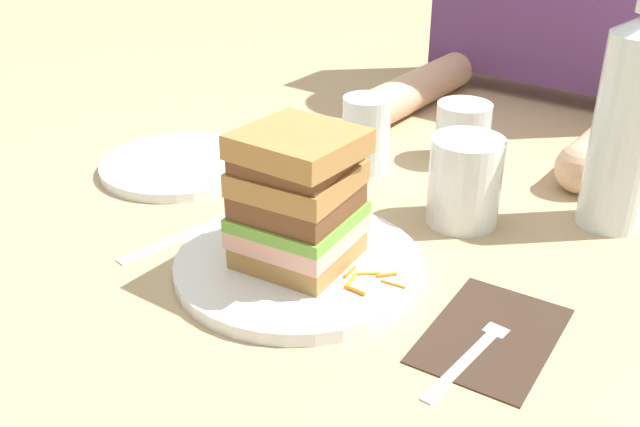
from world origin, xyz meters
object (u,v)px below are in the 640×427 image
fork (480,344)px  empty_tumbler_0 (461,132)px  main_plate (302,266)px  juice_glass (464,186)px  empty_tumbler_1 (366,134)px  sandwich (301,199)px  napkin_dark (492,334)px  water_bottle (627,122)px  knife (193,231)px  side_plate (179,165)px

fork → empty_tumbler_0: empty_tumbler_0 is taller
main_plate → juice_glass: (0.08, 0.19, 0.04)m
main_plate → fork: bearing=-1.3°
empty_tumbler_0 → empty_tumbler_1: (-0.08, -0.10, 0.01)m
sandwich → empty_tumbler_0: (-0.01, 0.35, -0.04)m
main_plate → sandwich: 0.08m
napkin_dark → main_plate: bearing=-174.9°
sandwich → main_plate: bearing=115.1°
fork → water_bottle: size_ratio=0.62×
juice_glass → knife: bearing=-138.2°
knife → juice_glass: 0.31m
water_bottle → side_plate: 0.54m
empty_tumbler_1 → side_plate: empty_tumbler_1 is taller
napkin_dark → empty_tumbler_0: (-0.21, 0.33, 0.04)m
main_plate → empty_tumbler_1: (-0.09, 0.25, 0.04)m
sandwich → empty_tumbler_1: size_ratio=1.44×
main_plate → napkin_dark: size_ratio=1.64×
knife → side_plate: (-0.14, 0.11, 0.00)m
main_plate → side_plate: 0.30m
main_plate → fork: (0.20, -0.00, -0.00)m
napkin_dark → fork: size_ratio=0.92×
main_plate → side_plate: main_plate is taller
sandwich → napkin_dark: 0.21m
main_plate → side_plate: bearing=160.5°
juice_glass → fork: bearing=-58.9°
knife → water_bottle: size_ratio=0.75×
water_bottle → empty_tumbler_1: water_bottle is taller
main_plate → empty_tumbler_0: (-0.01, 0.35, 0.03)m
sandwich → empty_tumbler_0: sandwich is taller
main_plate → napkin_dark: main_plate is taller
napkin_dark → juice_glass: bearing=124.4°
juice_glass → empty_tumbler_1: size_ratio=1.03×
sandwich → napkin_dark: bearing=5.4°
sandwich → knife: bearing=-177.3°
sandwich → side_plate: size_ratio=0.69×
juice_glass → water_bottle: (0.13, 0.09, 0.08)m
sandwich → juice_glass: (0.08, 0.20, -0.04)m
knife → side_plate: size_ratio=0.98×
napkin_dark → knife: same height
fork → water_bottle: (0.02, 0.29, 0.12)m
fork → napkin_dark: bearing=87.4°
empty_tumbler_0 → sandwich: bearing=-88.9°
napkin_dark → knife: (-0.35, -0.03, 0.00)m
juice_glass → side_plate: (-0.36, -0.09, -0.04)m
fork → water_bottle: bearing=87.1°
napkin_dark → empty_tumbler_0: bearing=121.5°
main_plate → fork: size_ratio=1.50×
fork → water_bottle: 0.32m
juice_glass → empty_tumbler_1: (-0.17, 0.06, 0.00)m
napkin_dark → empty_tumbler_1: size_ratio=1.57×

